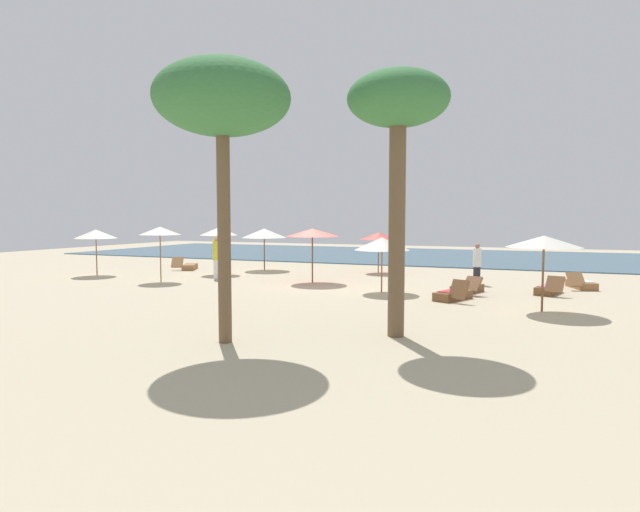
# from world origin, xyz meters

# --- Properties ---
(ground_plane) EXTENTS (60.00, 60.00, 0.00)m
(ground_plane) POSITION_xyz_m (0.00, 0.00, 0.00)
(ground_plane) COLOR #BCAD8E
(ocean_water) EXTENTS (48.00, 16.00, 0.06)m
(ocean_water) POSITION_xyz_m (0.00, 17.00, 0.03)
(ocean_water) COLOR #3D6075
(ocean_water) RESTS_ON ground_plane
(umbrella_0) EXTENTS (2.24, 2.24, 2.25)m
(umbrella_0) POSITION_xyz_m (-0.32, 0.48, 2.09)
(umbrella_0) COLOR brown
(umbrella_0) RESTS_ON ground_plane
(umbrella_1) EXTENTS (2.28, 2.28, 2.15)m
(umbrella_1) POSITION_xyz_m (-4.65, 4.27, 1.91)
(umbrella_1) COLOR brown
(umbrella_1) RESTS_ON ground_plane
(umbrella_2) EXTENTS (1.99, 1.99, 2.01)m
(umbrella_2) POSITION_xyz_m (3.15, -1.22, 1.78)
(umbrella_2) COLOR olive
(umbrella_2) RESTS_ON ground_plane
(umbrella_3) EXTENTS (1.88, 1.88, 1.98)m
(umbrella_3) POSITION_xyz_m (1.13, 5.34, 1.81)
(umbrella_3) COLOR brown
(umbrella_3) RESTS_ON ground_plane
(umbrella_4) EXTENTS (1.72, 1.72, 2.33)m
(umbrella_4) POSITION_xyz_m (-6.40, -1.69, 2.16)
(umbrella_4) COLOR brown
(umbrella_4) RESTS_ON ground_plane
(umbrella_5) EXTENTS (1.80, 1.80, 2.25)m
(umbrella_5) POSITION_xyz_m (-5.76, 1.77, 2.05)
(umbrella_5) COLOR brown
(umbrella_5) RESTS_ON ground_plane
(umbrella_6) EXTENTS (2.10, 2.10, 2.21)m
(umbrella_6) POSITION_xyz_m (8.52, -3.22, 2.03)
(umbrella_6) COLOR brown
(umbrella_6) RESTS_ON ground_plane
(umbrella_7) EXTENTS (1.91, 1.91, 2.15)m
(umbrella_7) POSITION_xyz_m (-10.76, -0.91, 1.94)
(umbrella_7) COLOR brown
(umbrella_7) RESTS_ON ground_plane
(lounger_0) EXTENTS (1.14, 1.80, 0.67)m
(lounger_0) POSITION_xyz_m (9.94, 2.67, 0.18)
(lounger_0) COLOR olive
(lounger_0) RESTS_ON ground_plane
(lounger_1) EXTENTS (1.29, 1.78, 0.68)m
(lounger_1) POSITION_xyz_m (-8.44, 3.00, 0.17)
(lounger_1) COLOR olive
(lounger_1) RESTS_ON ground_plane
(lounger_2) EXTENTS (1.01, 1.77, 0.71)m
(lounger_2) POSITION_xyz_m (8.78, 0.64, 0.18)
(lounger_2) COLOR brown
(lounger_2) RESTS_ON ground_plane
(lounger_3) EXTENTS (1.20, 1.72, 0.75)m
(lounger_3) POSITION_xyz_m (5.83, -2.04, 0.18)
(lounger_3) COLOR brown
(lounger_3) RESTS_ON ground_plane
(lounger_4) EXTENTS (1.14, 1.80, 0.67)m
(lounger_4) POSITION_xyz_m (6.07, -0.19, 0.17)
(lounger_4) COLOR brown
(lounger_4) RESTS_ON ground_plane
(person_0) EXTENTS (0.33, 0.33, 1.67)m
(person_0) POSITION_xyz_m (6.11, 2.47, 0.84)
(person_0) COLOR #26262D
(person_0) RESTS_ON ground_plane
(person_1) EXTENTS (0.34, 0.34, 1.93)m
(person_1) POSITION_xyz_m (-4.75, 0.03, 0.99)
(person_1) COLOR white
(person_1) RESTS_ON ground_plane
(palm_0) EXTENTS (2.92, 2.92, 6.07)m
(palm_0) POSITION_xyz_m (2.08, -9.92, 5.19)
(palm_0) COLOR brown
(palm_0) RESTS_ON ground_plane
(palm_2) EXTENTS (2.29, 2.29, 6.01)m
(palm_2) POSITION_xyz_m (5.38, -7.92, 5.10)
(palm_2) COLOR brown
(palm_2) RESTS_ON ground_plane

